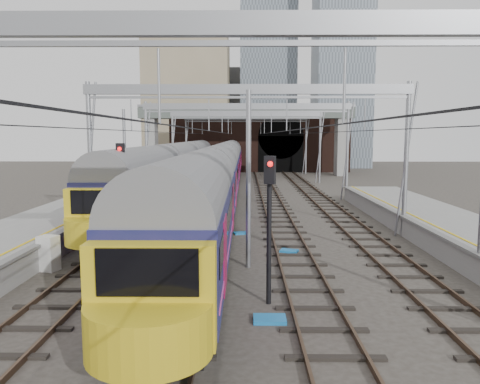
{
  "coord_description": "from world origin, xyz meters",
  "views": [
    {
      "loc": [
        -0.14,
        -16.27,
        5.24
      ],
      "look_at": [
        -0.39,
        7.33,
        2.4
      ],
      "focal_mm": 35.0,
      "sensor_mm": 36.0,
      "label": 1
    }
  ],
  "objects_px": {
    "signal_near_left": "(122,184)",
    "signal_near_centre": "(269,211)",
    "relay_cabinet": "(49,253)",
    "train_second": "(179,168)",
    "train_main": "(223,169)"
  },
  "relations": [
    {
      "from": "train_second",
      "to": "relay_cabinet",
      "type": "xyz_separation_m",
      "value": [
        -1.8,
        -23.71,
        -1.73
      ]
    },
    {
      "from": "signal_near_left",
      "to": "relay_cabinet",
      "type": "height_order",
      "value": "signal_near_left"
    },
    {
      "from": "signal_near_left",
      "to": "signal_near_centre",
      "type": "xyz_separation_m",
      "value": [
        6.21,
        -6.45,
        -0.15
      ]
    },
    {
      "from": "train_main",
      "to": "train_second",
      "type": "relative_size",
      "value": 1.33
    },
    {
      "from": "train_main",
      "to": "signal_near_centre",
      "type": "height_order",
      "value": "train_main"
    },
    {
      "from": "train_second",
      "to": "signal_near_left",
      "type": "xyz_separation_m",
      "value": [
        0.4,
        -20.87,
        0.68
      ]
    },
    {
      "from": "train_main",
      "to": "signal_near_left",
      "type": "distance_m",
      "value": 19.44
    },
    {
      "from": "train_second",
      "to": "signal_near_centre",
      "type": "distance_m",
      "value": 28.11
    },
    {
      "from": "train_second",
      "to": "signal_near_left",
      "type": "bearing_deg",
      "value": -88.9
    },
    {
      "from": "train_main",
      "to": "signal_near_left",
      "type": "bearing_deg",
      "value": -100.67
    },
    {
      "from": "signal_near_left",
      "to": "relay_cabinet",
      "type": "distance_m",
      "value": 4.33
    },
    {
      "from": "relay_cabinet",
      "to": "train_second",
      "type": "bearing_deg",
      "value": 102.82
    },
    {
      "from": "train_second",
      "to": "signal_near_left",
      "type": "distance_m",
      "value": 20.88
    },
    {
      "from": "signal_near_centre",
      "to": "signal_near_left",
      "type": "bearing_deg",
      "value": 154.09
    },
    {
      "from": "train_main",
      "to": "relay_cabinet",
      "type": "distance_m",
      "value": 22.75
    }
  ]
}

